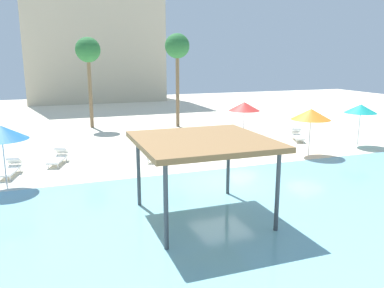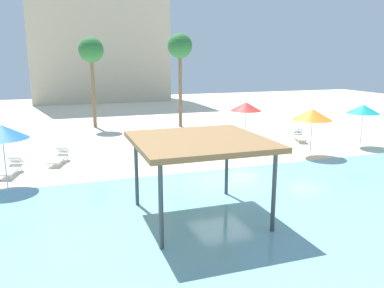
# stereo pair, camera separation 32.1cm
# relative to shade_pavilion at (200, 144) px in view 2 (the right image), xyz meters

# --- Properties ---
(ground_plane) EXTENTS (80.00, 80.00, 0.00)m
(ground_plane) POSITION_rel_shade_pavilion_xyz_m (2.37, 3.65, -2.64)
(ground_plane) COLOR beige
(lagoon_water) EXTENTS (44.00, 13.50, 0.04)m
(lagoon_water) POSITION_rel_shade_pavilion_xyz_m (2.37, -1.60, -2.62)
(lagoon_water) COLOR #7AB7C1
(lagoon_water) RESTS_ON ground
(shade_pavilion) EXTENTS (4.32, 4.32, 2.81)m
(shade_pavilion) POSITION_rel_shade_pavilion_xyz_m (0.00, 0.00, 0.00)
(shade_pavilion) COLOR #42474C
(shade_pavilion) RESTS_ON ground
(beach_umbrella_red_1) EXTENTS (1.96, 1.96, 2.71)m
(beach_umbrella_red_1) POSITION_rel_shade_pavilion_xyz_m (6.65, 9.86, -0.20)
(beach_umbrella_red_1) COLOR silver
(beach_umbrella_red_1) RESTS_ON ground
(beach_umbrella_blue_2) EXTENTS (2.14, 2.14, 2.70)m
(beach_umbrella_blue_2) POSITION_rel_shade_pavilion_xyz_m (-6.68, 5.72, -0.23)
(beach_umbrella_blue_2) COLOR silver
(beach_umbrella_blue_2) RESTS_ON ground
(beach_umbrella_orange_3) EXTENTS (2.18, 2.18, 2.64)m
(beach_umbrella_orange_3) POSITION_rel_shade_pavilion_xyz_m (8.90, 6.16, -0.30)
(beach_umbrella_orange_3) COLOR silver
(beach_umbrella_orange_3) RESTS_ON ground
(beach_umbrella_teal_4) EXTENTS (1.95, 1.95, 2.60)m
(beach_umbrella_teal_4) POSITION_rel_shade_pavilion_xyz_m (13.30, 7.15, -0.31)
(beach_umbrella_teal_4) COLOR silver
(beach_umbrella_teal_4) RESTS_ON ground
(lounge_chair_0) EXTENTS (1.16, 1.99, 0.74)m
(lounge_chair_0) POSITION_rel_shade_pavilion_xyz_m (-4.54, 9.07, -2.31)
(lounge_chair_0) COLOR white
(lounge_chair_0) RESTS_ON ground
(lounge_chair_1) EXTENTS (1.56, 1.91, 0.74)m
(lounge_chair_1) POSITION_rel_shade_pavilion_xyz_m (0.61, 8.14, -2.31)
(lounge_chair_1) COLOR white
(lounge_chair_1) RESTS_ON ground
(lounge_chair_4) EXTENTS (1.28, 1.98, 0.74)m
(lounge_chair_4) POSITION_rel_shade_pavilion_xyz_m (10.64, 9.77, -2.31)
(lounge_chair_4) COLOR white
(lounge_chair_4) RESTS_ON ground
(lounge_chair_5) EXTENTS (1.01, 1.98, 0.74)m
(lounge_chair_5) POSITION_rel_shade_pavilion_xyz_m (-6.69, 7.65, -2.31)
(lounge_chair_5) COLOR white
(lounge_chair_5) RESTS_ON ground
(palm_tree_2) EXTENTS (1.90, 1.90, 7.23)m
(palm_tree_2) POSITION_rel_shade_pavilion_xyz_m (4.73, 17.51, 3.44)
(palm_tree_2) COLOR brown
(palm_tree_2) RESTS_ON ground
(palm_tree_3) EXTENTS (1.90, 1.90, 6.94)m
(palm_tree_3) POSITION_rel_shade_pavilion_xyz_m (-1.78, 19.43, 3.16)
(palm_tree_3) COLOR brown
(palm_tree_3) RESTS_ON ground
(hotel_block_0) EXTENTS (16.36, 8.95, 20.01)m
(hotel_block_0) POSITION_rel_shade_pavilion_xyz_m (0.87, 40.00, 7.37)
(hotel_block_0) COLOR beige
(hotel_block_0) RESTS_ON ground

